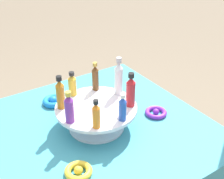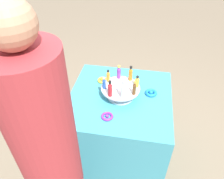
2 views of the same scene
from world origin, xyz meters
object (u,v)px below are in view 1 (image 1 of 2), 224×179
(bottle_gold, at_px, (72,85))
(ribbon_bow_gold, at_px, (78,171))
(bottle_red, at_px, (131,91))
(bottle_brown, at_px, (95,77))
(bottle_orange, at_px, (96,115))
(bottle_blue, at_px, (123,108))
(ribbon_bow_purple, at_px, (156,112))
(bottle_purple, at_px, (69,108))
(ribbon_bow_blue, at_px, (54,101))
(display_stand, at_px, (96,114))
(bottle_amber, at_px, (60,94))
(bottle_clear, at_px, (119,78))

(bottle_gold, height_order, ribbon_bow_gold, bottle_gold)
(bottle_red, distance_m, ribbon_bow_gold, 0.33)
(bottle_brown, bearing_deg, bottle_orange, -119.97)
(bottle_blue, height_order, ribbon_bow_purple, bottle_blue)
(bottle_purple, distance_m, ribbon_bow_gold, 0.21)
(ribbon_bow_blue, height_order, ribbon_bow_gold, ribbon_bow_blue)
(ribbon_bow_purple, bearing_deg, bottle_blue, -163.65)
(display_stand, relative_size, bottle_brown, 2.56)
(display_stand, height_order, bottle_orange, bottle_orange)
(display_stand, distance_m, bottle_orange, 0.15)
(display_stand, bearing_deg, bottle_amber, 150.03)
(bottle_orange, distance_m, bottle_clear, 0.23)
(bottle_orange, bearing_deg, display_stand, 60.03)
(bottle_blue, height_order, bottle_amber, bottle_amber)
(bottle_blue, distance_m, bottle_brown, 0.23)
(ribbon_bow_purple, bearing_deg, bottle_gold, 146.59)
(bottle_orange, bearing_deg, ribbon_bow_gold, -147.21)
(bottle_amber, bearing_deg, bottle_blue, -52.47)
(bottle_red, xyz_separation_m, ribbon_bow_gold, (-0.28, -0.12, -0.14))
(bottle_orange, relative_size, ribbon_bow_purple, 1.19)
(bottle_red, relative_size, bottle_purple, 1.14)
(bottle_brown, bearing_deg, ribbon_bow_gold, -129.24)
(bottle_orange, bearing_deg, bottle_red, 15.03)
(ribbon_bow_purple, bearing_deg, bottle_brown, 136.76)
(bottle_brown, distance_m, ribbon_bow_blue, 0.23)
(bottle_clear, distance_m, bottle_amber, 0.23)
(display_stand, xyz_separation_m, bottle_red, (0.11, -0.06, 0.10))
(bottle_red, relative_size, bottle_amber, 1.04)
(display_stand, distance_m, bottle_brown, 0.15)
(bottle_blue, height_order, ribbon_bow_gold, bottle_blue)
(bottle_orange, bearing_deg, bottle_purple, 127.53)
(ribbon_bow_blue, bearing_deg, display_stand, -73.89)
(display_stand, relative_size, bottle_purple, 2.58)
(bottle_red, relative_size, bottle_clear, 0.87)
(bottle_clear, bearing_deg, bottle_red, -97.47)
(bottle_purple, xyz_separation_m, ribbon_bow_blue, (0.05, 0.27, -0.13))
(bottle_gold, xyz_separation_m, bottle_purple, (-0.09, -0.15, 0.01))
(bottle_red, height_order, bottle_clear, bottle_clear)
(bottle_orange, xyz_separation_m, ribbon_bow_gold, (-0.11, -0.07, -0.13))
(bottle_clear, xyz_separation_m, bottle_purple, (-0.24, -0.06, -0.02))
(bottle_orange, distance_m, ribbon_bow_purple, 0.33)
(bottle_purple, height_order, ribbon_bow_gold, bottle_purple)
(display_stand, relative_size, bottle_gold, 3.08)
(display_stand, xyz_separation_m, bottle_orange, (-0.06, -0.11, 0.08))
(display_stand, distance_m, ribbon_bow_blue, 0.25)
(display_stand, distance_m, bottle_gold, 0.15)
(bottle_brown, relative_size, ribbon_bow_purple, 1.34)
(bottle_blue, bearing_deg, bottle_red, 37.53)
(bottle_purple, bearing_deg, bottle_gold, 60.03)
(bottle_brown, height_order, ribbon_bow_purple, bottle_brown)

